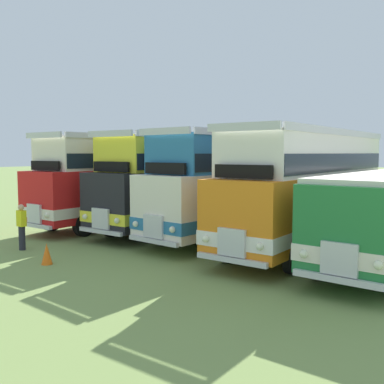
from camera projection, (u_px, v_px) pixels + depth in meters
The scene contains 7 objects.
ground_plane at pixel (236, 237), 19.12m from camera, with size 200.00×200.00×0.00m, color #7A934C.
bus_first_in_row at pixel (133, 177), 23.03m from camera, with size 3.08×11.74×4.52m.
bus_second_in_row at pixel (180, 180), 21.01m from camera, with size 3.13×10.18×4.52m.
bus_third_in_row at pixel (242, 182), 19.23m from camera, with size 2.74×10.89×4.52m.
bus_fourth_in_row at pixel (310, 186), 17.01m from camera, with size 3.06×11.59×4.52m.
cone_near_end at pixel (47, 254), 14.32m from camera, with size 0.36×0.36×0.70m, color orange.
marshal_person at pixel (22, 227), 16.40m from camera, with size 0.36×0.24×1.73m.
Camera 1 is at (10.42, -15.85, 3.64)m, focal length 40.97 mm.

